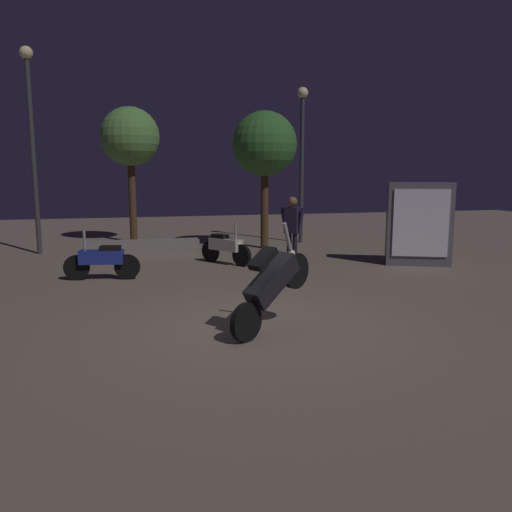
{
  "coord_description": "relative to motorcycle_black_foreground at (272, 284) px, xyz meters",
  "views": [
    {
      "loc": [
        -1.89,
        -7.5,
        2.39
      ],
      "look_at": [
        0.07,
        0.66,
        1.0
      ],
      "focal_mm": 36.24,
      "sensor_mm": 36.0,
      "label": 1
    }
  ],
  "objects": [
    {
      "name": "motorcycle_white_parked_right",
      "position": [
        0.36,
        5.85,
        -0.31
      ],
      "size": [
        1.08,
        1.39,
        1.11
      ],
      "rotation": [
        0.0,
        0.0,
        5.36
      ],
      "color": "black",
      "rests_on": "ground_plane"
    },
    {
      "name": "person_rider_beside",
      "position": [
        1.91,
        5.09,
        0.31
      ],
      "size": [
        0.54,
        0.53,
        1.76
      ],
      "rotation": [
        0.0,
        0.0,
        0.8
      ],
      "color": "black",
      "rests_on": "ground_plane"
    },
    {
      "name": "tree_center_bg",
      "position": [
        -1.93,
        10.58,
        2.7
      ],
      "size": [
        1.91,
        1.91,
        4.45
      ],
      "color": "#4C331E",
      "rests_on": "ground_plane"
    },
    {
      "name": "streetlamp_far",
      "position": [
        -4.62,
        8.76,
        2.85
      ],
      "size": [
        0.36,
        0.36,
        5.77
      ],
      "color": "#38383D",
      "rests_on": "ground_plane"
    },
    {
      "name": "motorcycle_blue_parked_left",
      "position": [
        -2.65,
        4.55,
        -0.31
      ],
      "size": [
        1.66,
        0.44,
        1.11
      ],
      "rotation": [
        0.0,
        0.0,
        2.99
      ],
      "color": "black",
      "rests_on": "ground_plane"
    },
    {
      "name": "streetlamp_near",
      "position": [
        3.55,
        9.32,
        2.46
      ],
      "size": [
        0.36,
        0.36,
        5.06
      ],
      "color": "#38383D",
      "rests_on": "ground_plane"
    },
    {
      "name": "ground_plane",
      "position": [
        -0.06,
        0.35,
        -0.74
      ],
      "size": [
        40.0,
        40.0,
        0.0
      ],
      "primitive_type": "plane",
      "color": "#756656"
    },
    {
      "name": "kiosk_billboard",
      "position": [
        5.12,
        4.57,
        0.31
      ],
      "size": [
        1.67,
        1.07,
        2.1
      ],
      "rotation": [
        0.0,
        0.0,
        2.75
      ],
      "color": "#595960",
      "rests_on": "ground_plane"
    },
    {
      "name": "planter_wall_low",
      "position": [
        -1.69,
        7.65,
        -0.52
      ],
      "size": [
        3.13,
        0.5,
        0.45
      ],
      "color": "gray",
      "rests_on": "ground_plane"
    },
    {
      "name": "tree_left_bg",
      "position": [
        2.03,
        8.33,
        2.42
      ],
      "size": [
        1.96,
        1.96,
        4.18
      ],
      "color": "#4C331E",
      "rests_on": "ground_plane"
    },
    {
      "name": "motorcycle_black_foreground",
      "position": [
        0.0,
        0.0,
        0.0
      ],
      "size": [
        1.43,
        1.01,
        1.63
      ],
      "rotation": [
        0.0,
        0.0,
        0.59
      ],
      "color": "black",
      "rests_on": "ground_plane"
    }
  ]
}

